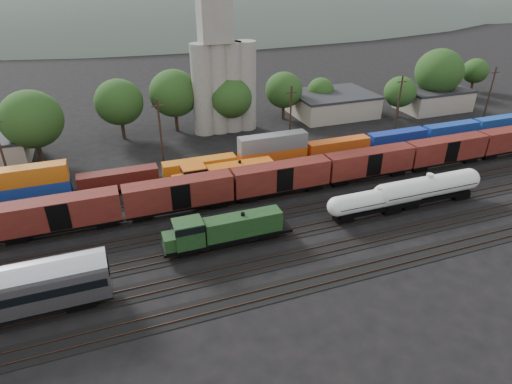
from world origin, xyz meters
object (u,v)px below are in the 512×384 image
object	(u,v)px
orange_locomotive	(222,175)
grain_silo	(223,77)
tank_car_a	(378,200)
green_locomotive	(221,230)

from	to	relation	value
orange_locomotive	grain_silo	bearing A→B (deg)	72.55
tank_car_a	green_locomotive	bearing A→B (deg)	180.00
green_locomotive	tank_car_a	distance (m)	22.61
tank_car_a	orange_locomotive	bearing A→B (deg)	140.47
tank_car_a	grain_silo	bearing A→B (deg)	103.72
green_locomotive	grain_silo	xyz separation A→B (m)	(12.60, 41.00, 8.79)
green_locomotive	tank_car_a	size ratio (longest dim) A/B	1.04
green_locomotive	orange_locomotive	distance (m)	15.64
green_locomotive	tank_car_a	xyz separation A→B (m)	(22.61, -0.00, -0.01)
green_locomotive	grain_silo	distance (m)	43.78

